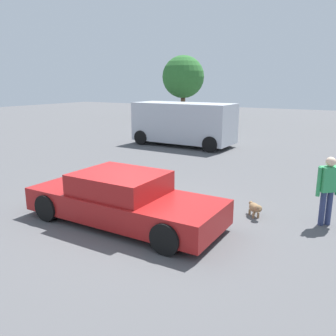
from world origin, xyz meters
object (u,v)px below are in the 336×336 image
(pedestrian, at_px, (328,185))
(dog, at_px, (255,208))
(van_white, at_px, (184,123))
(sedan_foreground, at_px, (123,200))

(pedestrian, bearing_deg, dog, -118.57)
(van_white, distance_m, pedestrian, 10.98)
(sedan_foreground, height_order, dog, sedan_foreground)
(sedan_foreground, height_order, van_white, van_white)
(dog, xyz_separation_m, pedestrian, (1.53, 0.35, 0.72))
(van_white, height_order, pedestrian, van_white)
(dog, xyz_separation_m, van_white, (-6.32, 8.03, 0.96))
(dog, bearing_deg, sedan_foreground, -91.85)
(van_white, xyz_separation_m, pedestrian, (7.85, -7.68, -0.24))
(van_white, bearing_deg, dog, -50.60)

